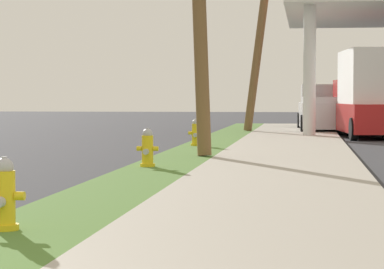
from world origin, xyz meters
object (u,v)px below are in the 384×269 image
fire_hydrant_nearest (4,198)px  truck_red_on_apron (370,96)px  fire_hydrant_second (147,150)px  truck_silver_at_forecourt (325,110)px  fire_hydrant_third (196,134)px  utility_pole_background (262,20)px  car_black_by_near_pump (328,113)px

fire_hydrant_nearest → truck_red_on_apron: (5.29, 24.06, 1.04)m
fire_hydrant_second → truck_silver_at_forecourt: truck_silver_at_forecourt is taller
fire_hydrant_second → truck_red_on_apron: bearing=71.5°
fire_hydrant_nearest → fire_hydrant_third: (0.03, 15.63, 0.00)m
utility_pole_background → car_black_by_near_pump: 7.01m
truck_red_on_apron → car_black_by_near_pump: bearing=100.0°
fire_hydrant_nearest → utility_pole_background: 26.42m
fire_hydrant_third → truck_red_on_apron: (5.27, 8.42, 1.04)m
truck_silver_at_forecourt → fire_hydrant_third: bearing=-106.5°
car_black_by_near_pump → truck_red_on_apron: bearing=-80.0°
fire_hydrant_third → car_black_by_near_pump: size_ratio=0.16×
fire_hydrant_second → fire_hydrant_nearest: bearing=-90.0°
fire_hydrant_third → car_black_by_near_pump: car_black_by_near_pump is taller
utility_pole_background → truck_red_on_apron: 5.35m
fire_hydrant_nearest → utility_pole_background: bearing=87.1°
fire_hydrant_nearest → fire_hydrant_second: size_ratio=1.00×
fire_hydrant_nearest → truck_red_on_apron: size_ratio=0.11×
truck_silver_at_forecourt → fire_hydrant_nearest: bearing=-97.6°
fire_hydrant_second → car_black_by_near_pump: 23.48m
fire_hydrant_third → truck_red_on_apron: truck_red_on_apron is taller
truck_silver_at_forecourt → utility_pole_background: bearing=-137.3°
fire_hydrant_second → truck_red_on_apron: truck_red_on_apron is taller
car_black_by_near_pump → truck_silver_at_forecourt: (-0.21, -3.01, 0.19)m
fire_hydrant_nearest → utility_pole_background: size_ratio=0.09×
truck_silver_at_forecourt → truck_red_on_apron: bearing=-70.8°
truck_red_on_apron → truck_silver_at_forecourt: bearing=109.2°
fire_hydrant_second → fire_hydrant_third: (0.03, 7.39, 0.00)m
utility_pole_background → truck_silver_at_forecourt: (2.48, 2.28, -3.52)m
fire_hydrant_third → utility_pole_background: bearing=83.0°
truck_silver_at_forecourt → car_black_by_near_pump: bearing=85.9°
truck_silver_at_forecourt → fire_hydrant_second: bearing=-100.7°
fire_hydrant_third → truck_red_on_apron: bearing=58.0°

